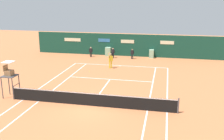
# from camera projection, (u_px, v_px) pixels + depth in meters

# --- Properties ---
(ground_plane) EXTENTS (80.00, 80.00, 0.01)m
(ground_plane) POSITION_uv_depth(u_px,v_px,m) (93.00, 103.00, 18.92)
(ground_plane) COLOR #C67042
(tennis_net) EXTENTS (12.10, 0.10, 1.07)m
(tennis_net) POSITION_uv_depth(u_px,v_px,m) (91.00, 99.00, 18.24)
(tennis_net) COLOR #4C4C51
(tennis_net) RESTS_ON ground_plane
(sponsor_back_wall) EXTENTS (25.00, 1.02, 2.89)m
(sponsor_back_wall) POSITION_uv_depth(u_px,v_px,m) (127.00, 45.00, 34.01)
(sponsor_back_wall) COLOR #144233
(sponsor_back_wall) RESTS_ON ground_plane
(umpire_chair) EXTENTS (1.00, 1.00, 2.80)m
(umpire_chair) POSITION_uv_depth(u_px,v_px,m) (9.00, 74.00, 19.58)
(umpire_chair) COLOR #47474C
(umpire_chair) RESTS_ON ground_plane
(player_on_baseline) EXTENTS (0.50, 0.83, 1.85)m
(player_on_baseline) POSITION_uv_depth(u_px,v_px,m) (110.00, 59.00, 28.06)
(player_on_baseline) COLOR yellow
(player_on_baseline) RESTS_ON ground_plane
(ball_kid_right_post) EXTENTS (0.43, 0.21, 1.31)m
(ball_kid_right_post) POSITION_uv_depth(u_px,v_px,m) (91.00, 51.00, 33.53)
(ball_kid_right_post) COLOR black
(ball_kid_right_post) RESTS_ON ground_plane
(ball_kid_centre_post) EXTENTS (0.43, 0.18, 1.28)m
(ball_kid_centre_post) POSITION_uv_depth(u_px,v_px,m) (132.00, 53.00, 32.46)
(ball_kid_centre_post) COLOR black
(ball_kid_centre_post) RESTS_ON ground_plane
(ball_kid_left_post) EXTENTS (0.43, 0.22, 1.31)m
(ball_kid_left_post) POSITION_uv_depth(u_px,v_px,m) (113.00, 52.00, 32.95)
(ball_kid_left_post) COLOR black
(ball_kid_left_post) RESTS_ON ground_plane
(tennis_ball_near_service_line) EXTENTS (0.07, 0.07, 0.07)m
(tennis_ball_near_service_line) POSITION_uv_depth(u_px,v_px,m) (89.00, 71.00, 26.92)
(tennis_ball_near_service_line) COLOR #CCE033
(tennis_ball_near_service_line) RESTS_ON ground_plane
(tennis_ball_by_sideline) EXTENTS (0.07, 0.07, 0.07)m
(tennis_ball_by_sideline) POSITION_uv_depth(u_px,v_px,m) (77.00, 78.00, 24.75)
(tennis_ball_by_sideline) COLOR #CCE033
(tennis_ball_by_sideline) RESTS_ON ground_plane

